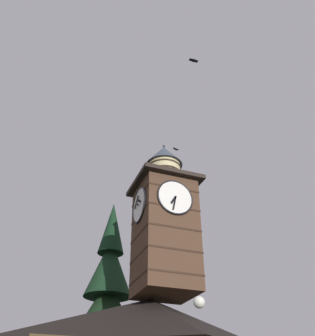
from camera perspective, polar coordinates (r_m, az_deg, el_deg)
clock_tower at (r=21.84m, az=1.09°, el=-8.02°), size 3.77×3.77×9.68m
pine_tree_behind at (r=26.57m, az=-7.95°, el=-22.59°), size 6.07×6.07×15.37m
moon at (r=51.80m, az=6.35°, el=-19.65°), size 1.55×1.55×1.55m
flying_bird_high at (r=26.43m, az=5.51°, el=15.98°), size 0.63×0.29×0.16m
flying_bird_low at (r=28.48m, az=2.83°, el=2.87°), size 0.51×0.26×0.11m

